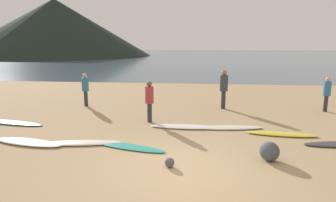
% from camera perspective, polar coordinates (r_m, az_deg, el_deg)
% --- Properties ---
extents(ground_plane, '(120.00, 120.00, 0.20)m').
position_cam_1_polar(ground_plane, '(16.96, 4.25, 0.72)').
color(ground_plane, tan).
rests_on(ground_plane, ground).
extents(ocean_water, '(140.00, 100.00, 0.01)m').
position_cam_1_polar(ocean_water, '(71.85, 5.55, 8.96)').
color(ocean_water, '#475B6B').
rests_on(ocean_water, ground).
extents(headland_hill, '(43.39, 43.39, 12.85)m').
position_cam_1_polar(headland_hill, '(73.26, -21.24, 13.33)').
color(headland_hill, black).
rests_on(headland_hill, ground).
extents(surfboard_0, '(2.74, 0.99, 0.08)m').
position_cam_1_polar(surfboard_0, '(12.59, -28.30, -3.78)').
color(surfboard_0, teal).
rests_on(surfboard_0, ground).
extents(surfboard_1, '(2.41, 1.02, 0.10)m').
position_cam_1_polar(surfboard_1, '(9.93, -25.79, -7.31)').
color(surfboard_1, white).
rests_on(surfboard_1, ground).
extents(surfboard_2, '(2.60, 0.87, 0.09)m').
position_cam_1_polar(surfboard_2, '(9.32, -17.03, -7.88)').
color(surfboard_2, silver).
rests_on(surfboard_2, ground).
extents(surfboard_3, '(2.40, 1.13, 0.06)m').
position_cam_1_polar(surfboard_3, '(8.73, -7.77, -8.89)').
color(surfboard_3, teal).
rests_on(surfboard_3, ground).
extents(surfboard_4, '(2.50, 0.62, 0.09)m').
position_cam_1_polar(surfboard_4, '(10.59, 3.27, -5.06)').
color(surfboard_4, white).
rests_on(surfboard_4, ground).
extents(surfboard_5, '(2.58, 0.81, 0.08)m').
position_cam_1_polar(surfboard_5, '(10.70, 11.71, -5.14)').
color(surfboard_5, silver).
rests_on(surfboard_5, ground).
extents(surfboard_6, '(2.32, 0.71, 0.08)m').
position_cam_1_polar(surfboard_6, '(10.47, 21.50, -6.07)').
color(surfboard_6, yellow).
rests_on(surfboard_6, ground).
extents(person_0, '(0.32, 0.32, 1.61)m').
position_cam_1_polar(person_0, '(11.15, -3.68, 0.57)').
color(person_0, '#2D2D38').
rests_on(person_0, ground).
extents(person_1, '(0.31, 0.31, 1.56)m').
position_cam_1_polar(person_1, '(14.67, 28.85, 1.67)').
color(person_1, '#2D2D38').
rests_on(person_1, ground).
extents(person_2, '(0.32, 0.32, 1.60)m').
position_cam_1_polar(person_2, '(14.56, -16.00, 2.69)').
color(person_2, '#2D2D38').
rests_on(person_2, ground).
extents(person_3, '(0.37, 0.37, 1.82)m').
position_cam_1_polar(person_3, '(13.66, 10.95, 2.91)').
color(person_3, '#2D2D38').
rests_on(person_3, ground).
extents(beach_rock_near, '(0.51, 0.51, 0.51)m').
position_cam_1_polar(beach_rock_near, '(8.12, 19.39, -9.36)').
color(beach_rock_near, '#424C51').
rests_on(beach_rock_near, ground).
extents(beach_rock_far, '(0.24, 0.24, 0.24)m').
position_cam_1_polar(beach_rock_far, '(7.35, 0.32, -12.03)').
color(beach_rock_far, '#4E4C51').
rests_on(beach_rock_far, ground).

